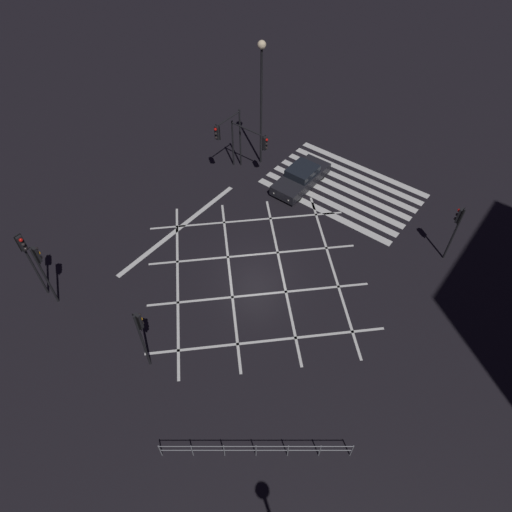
{
  "coord_description": "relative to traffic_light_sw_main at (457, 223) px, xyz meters",
  "views": [
    {
      "loc": [
        -10.02,
        12.85,
        19.59
      ],
      "look_at": [
        0.0,
        0.0,
        1.49
      ],
      "focal_mm": 32.0,
      "sensor_mm": 36.0,
      "label": 1
    }
  ],
  "objects": [
    {
      "name": "traffic_light_se_main",
      "position": [
        13.46,
        0.67,
        -0.06
      ],
      "size": [
        2.99,
        0.36,
        3.52
      ],
      "rotation": [
        0.0,
        0.0,
        3.14
      ],
      "color": "black",
      "rests_on": "ground_plane"
    },
    {
      "name": "street_lamp_west",
      "position": [
        13.79,
        -0.77,
        3.33
      ],
      "size": [
        0.52,
        0.52,
        8.48
      ],
      "color": "black",
      "rests_on": "ground_plane"
    },
    {
      "name": "traffic_light_median_north",
      "position": [
        8.22,
        15.02,
        0.17
      ],
      "size": [
        0.36,
        0.39,
        3.96
      ],
      "rotation": [
        0.0,
        0.0,
        -1.57
      ],
      "color": "black",
      "rests_on": "ground_plane"
    },
    {
      "name": "road_markings",
      "position": [
        8.02,
        1.22,
        -2.66
      ],
      "size": [
        14.73,
        19.75,
        0.01
      ],
      "color": "silver",
      "rests_on": "ground_plane"
    },
    {
      "name": "ground_plane",
      "position": [
        7.67,
        7.61,
        -2.67
      ],
      "size": [
        200.0,
        200.0,
        0.0
      ],
      "primitive_type": "plane",
      "color": "black"
    },
    {
      "name": "traffic_light_ne_cross",
      "position": [
        14.79,
        15.47,
        0.25
      ],
      "size": [
        0.36,
        0.39,
        4.08
      ],
      "rotation": [
        0.0,
        0.0,
        -1.57
      ],
      "color": "black",
      "rests_on": "ground_plane"
    },
    {
      "name": "pedestrian_railing",
      "position": [
        1.65,
        15.33,
        -2.0
      ],
      "size": [
        6.19,
        4.84,
        1.05
      ],
      "rotation": [
        0.0,
        0.0,
        -2.48
      ],
      "color": "gray",
      "rests_on": "ground_plane"
    },
    {
      "name": "traffic_light_se_cross",
      "position": [
        14.67,
        1.58,
        0.51
      ],
      "size": [
        0.36,
        2.47,
        4.33
      ],
      "rotation": [
        0.0,
        0.0,
        1.57
      ],
      "color": "black",
      "rests_on": "ground_plane"
    },
    {
      "name": "traffic_light_ne_main",
      "position": [
        15.62,
        15.55,
        0.5
      ],
      "size": [
        0.39,
        0.36,
        4.44
      ],
      "rotation": [
        0.0,
        0.0,
        3.14
      ],
      "color": "black",
      "rests_on": "ground_plane"
    },
    {
      "name": "traffic_light_sw_main",
      "position": [
        0.0,
        0.0,
        0.0
      ],
      "size": [
        0.39,
        0.36,
        3.72
      ],
      "color": "black",
      "rests_on": "ground_plane"
    },
    {
      "name": "waiting_car",
      "position": [
        10.12,
        -0.42,
        -2.05
      ],
      "size": [
        1.85,
        4.57,
        1.31
      ],
      "rotation": [
        0.0,
        0.0,
        1.57
      ],
      "color": "black",
      "rests_on": "ground_plane"
    }
  ]
}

